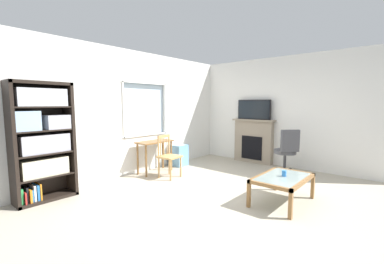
{
  "coord_description": "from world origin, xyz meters",
  "views": [
    {
      "loc": [
        -3.56,
        -2.4,
        1.57
      ],
      "look_at": [
        0.13,
        0.76,
        1.02
      ],
      "focal_mm": 23.86,
      "sensor_mm": 36.0,
      "label": 1
    }
  ],
  "objects_px": {
    "bookshelf": "(42,137)",
    "coffee_table": "(283,180)",
    "plastic_drawer_unit": "(178,155)",
    "office_chair": "(287,149)",
    "fireplace": "(253,141)",
    "wooden_chair": "(168,156)",
    "sippy_cup": "(284,173)",
    "desk_under_window": "(155,147)",
    "tv": "(254,110)"
  },
  "relations": [
    {
      "from": "bookshelf",
      "to": "coffee_table",
      "type": "bearing_deg",
      "value": -51.35
    },
    {
      "from": "plastic_drawer_unit",
      "to": "office_chair",
      "type": "xyz_separation_m",
      "value": [
        1.04,
        -2.36,
        0.29
      ]
    },
    {
      "from": "fireplace",
      "to": "office_chair",
      "type": "relative_size",
      "value": 1.15
    },
    {
      "from": "bookshelf",
      "to": "coffee_table",
      "type": "distance_m",
      "value": 3.89
    },
    {
      "from": "bookshelf",
      "to": "wooden_chair",
      "type": "height_order",
      "value": "bookshelf"
    },
    {
      "from": "sippy_cup",
      "to": "office_chair",
      "type": "bearing_deg",
      "value": 19.17
    },
    {
      "from": "bookshelf",
      "to": "fireplace",
      "type": "bearing_deg",
      "value": -15.95
    },
    {
      "from": "coffee_table",
      "to": "sippy_cup",
      "type": "height_order",
      "value": "sippy_cup"
    },
    {
      "from": "desk_under_window",
      "to": "tv",
      "type": "height_order",
      "value": "tv"
    },
    {
      "from": "fireplace",
      "to": "tv",
      "type": "bearing_deg",
      "value": 180.0
    },
    {
      "from": "fireplace",
      "to": "tv",
      "type": "relative_size",
      "value": 1.26
    },
    {
      "from": "wooden_chair",
      "to": "coffee_table",
      "type": "xyz_separation_m",
      "value": [
        0.19,
        -2.38,
        -0.1
      ]
    },
    {
      "from": "sippy_cup",
      "to": "tv",
      "type": "bearing_deg",
      "value": 37.26
    },
    {
      "from": "coffee_table",
      "to": "sippy_cup",
      "type": "bearing_deg",
      "value": -17.29
    },
    {
      "from": "office_chair",
      "to": "desk_under_window",
      "type": "bearing_deg",
      "value": 128.86
    },
    {
      "from": "desk_under_window",
      "to": "wooden_chair",
      "type": "relative_size",
      "value": 0.95
    },
    {
      "from": "desk_under_window",
      "to": "coffee_table",
      "type": "distance_m",
      "value": 2.9
    },
    {
      "from": "wooden_chair",
      "to": "coffee_table",
      "type": "distance_m",
      "value": 2.39
    },
    {
      "from": "desk_under_window",
      "to": "office_chair",
      "type": "relative_size",
      "value": 0.85
    },
    {
      "from": "tv",
      "to": "office_chair",
      "type": "relative_size",
      "value": 0.91
    },
    {
      "from": "bookshelf",
      "to": "desk_under_window",
      "type": "height_order",
      "value": "bookshelf"
    },
    {
      "from": "desk_under_window",
      "to": "plastic_drawer_unit",
      "type": "relative_size",
      "value": 1.6
    },
    {
      "from": "bookshelf",
      "to": "fireplace",
      "type": "xyz_separation_m",
      "value": [
        4.65,
        -1.33,
        -0.45
      ]
    },
    {
      "from": "bookshelf",
      "to": "desk_under_window",
      "type": "xyz_separation_m",
      "value": [
        2.28,
        -0.11,
        -0.44
      ]
    },
    {
      "from": "desk_under_window",
      "to": "tv",
      "type": "distance_m",
      "value": 2.78
    },
    {
      "from": "bookshelf",
      "to": "office_chair",
      "type": "height_order",
      "value": "bookshelf"
    },
    {
      "from": "desk_under_window",
      "to": "tv",
      "type": "xyz_separation_m",
      "value": [
        2.35,
        -1.22,
        0.82
      ]
    },
    {
      "from": "office_chair",
      "to": "plastic_drawer_unit",
      "type": "bearing_deg",
      "value": 113.86
    },
    {
      "from": "desk_under_window",
      "to": "sippy_cup",
      "type": "bearing_deg",
      "value": -87.04
    },
    {
      "from": "wooden_chair",
      "to": "tv",
      "type": "distance_m",
      "value": 2.7
    },
    {
      "from": "office_chair",
      "to": "wooden_chair",
      "type": "bearing_deg",
      "value": 137.17
    },
    {
      "from": "desk_under_window",
      "to": "plastic_drawer_unit",
      "type": "bearing_deg",
      "value": 3.51
    },
    {
      "from": "plastic_drawer_unit",
      "to": "sippy_cup",
      "type": "distance_m",
      "value": 3.03
    },
    {
      "from": "tv",
      "to": "desk_under_window",
      "type": "bearing_deg",
      "value": 152.56
    },
    {
      "from": "fireplace",
      "to": "sippy_cup",
      "type": "relative_size",
      "value": 12.77
    },
    {
      "from": "office_chair",
      "to": "sippy_cup",
      "type": "distance_m",
      "value": 1.81
    },
    {
      "from": "desk_under_window",
      "to": "coffee_table",
      "type": "bearing_deg",
      "value": -87.62
    },
    {
      "from": "plastic_drawer_unit",
      "to": "sippy_cup",
      "type": "height_order",
      "value": "plastic_drawer_unit"
    },
    {
      "from": "desk_under_window",
      "to": "sippy_cup",
      "type": "height_order",
      "value": "desk_under_window"
    },
    {
      "from": "bookshelf",
      "to": "desk_under_window",
      "type": "relative_size",
      "value": 2.24
    },
    {
      "from": "bookshelf",
      "to": "fireplace",
      "type": "relative_size",
      "value": 1.66
    },
    {
      "from": "bookshelf",
      "to": "fireplace",
      "type": "distance_m",
      "value": 4.85
    },
    {
      "from": "plastic_drawer_unit",
      "to": "office_chair",
      "type": "relative_size",
      "value": 0.53
    },
    {
      "from": "bookshelf",
      "to": "wooden_chair",
      "type": "bearing_deg",
      "value": -15.74
    },
    {
      "from": "bookshelf",
      "to": "sippy_cup",
      "type": "relative_size",
      "value": 21.2
    },
    {
      "from": "plastic_drawer_unit",
      "to": "office_chair",
      "type": "distance_m",
      "value": 2.59
    },
    {
      "from": "wooden_chair",
      "to": "fireplace",
      "type": "xyz_separation_m",
      "value": [
        2.45,
        -0.71,
        0.11
      ]
    },
    {
      "from": "office_chair",
      "to": "coffee_table",
      "type": "distance_m",
      "value": 1.84
    },
    {
      "from": "desk_under_window",
      "to": "coffee_table",
      "type": "relative_size",
      "value": 0.8
    },
    {
      "from": "office_chair",
      "to": "coffee_table",
      "type": "relative_size",
      "value": 0.94
    }
  ]
}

